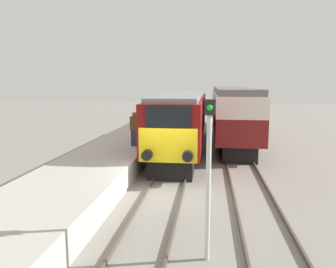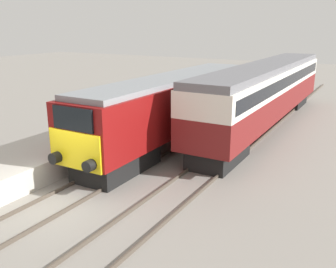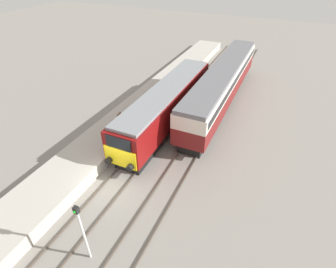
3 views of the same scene
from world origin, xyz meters
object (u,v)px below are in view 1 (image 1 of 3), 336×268
signal_post (209,167)px  locomotive (182,118)px  person_on_platform (134,129)px  passenger_carriage (230,107)px

signal_post → locomotive: bearing=97.3°
locomotive → signal_post: size_ratio=3.92×
locomotive → person_on_platform: locomotive is taller
passenger_carriage → person_on_platform: passenger_carriage is taller
locomotive → passenger_carriage: 6.82m
passenger_carriage → signal_post: (-1.70, -19.23, -0.08)m
person_on_platform → locomotive: bearing=59.9°
locomotive → signal_post: 13.45m
locomotive → passenger_carriage: passenger_carriage is taller
passenger_carriage → person_on_platform: bearing=-120.0°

